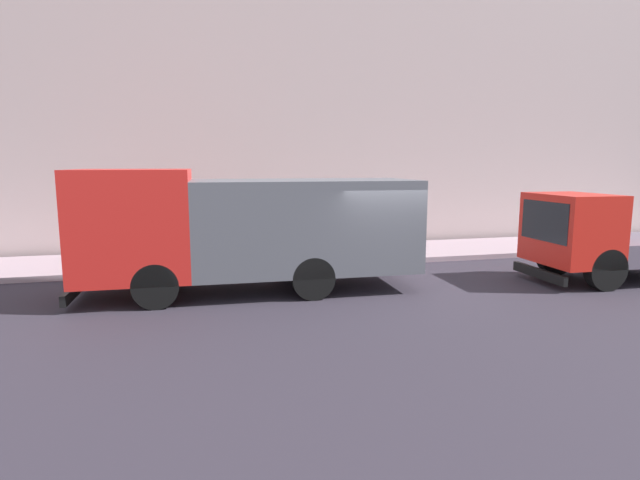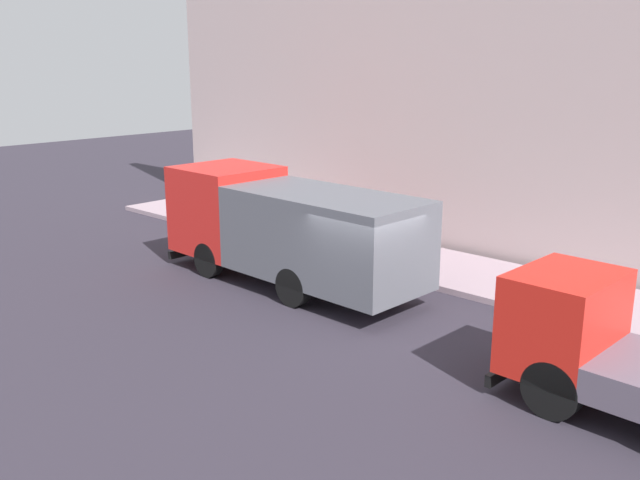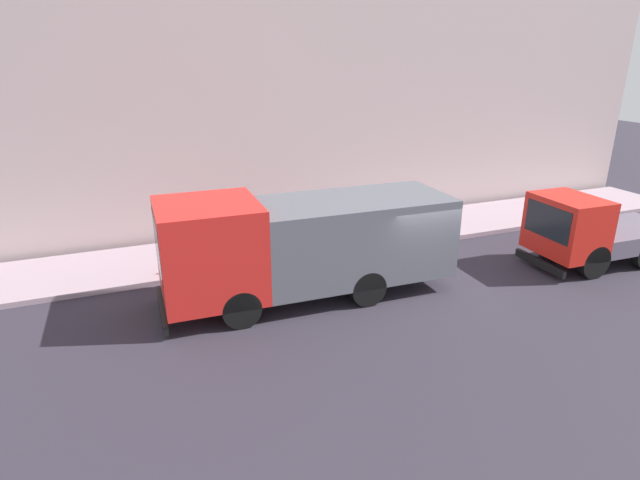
# 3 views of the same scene
# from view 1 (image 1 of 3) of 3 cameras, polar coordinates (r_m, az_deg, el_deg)

# --- Properties ---
(ground) EXTENTS (80.00, 80.00, 0.00)m
(ground) POSITION_cam_1_polar(r_m,az_deg,el_deg) (12.59, 7.41, -5.66)
(ground) COLOR #2F2935
(sidewalk) EXTENTS (3.31, 30.00, 0.16)m
(sidewalk) POSITION_cam_1_polar(r_m,az_deg,el_deg) (16.89, 1.68, -1.64)
(sidewalk) COLOR #A68F9A
(sidewalk) RESTS_ON ground
(building_facade) EXTENTS (0.50, 30.00, 11.59)m
(building_facade) POSITION_cam_1_polar(r_m,az_deg,el_deg) (18.90, -0.07, 16.86)
(building_facade) COLOR #C4ADAB
(building_facade) RESTS_ON ground
(large_utility_truck) EXTENTS (2.75, 8.12, 2.97)m
(large_utility_truck) POSITION_cam_1_polar(r_m,az_deg,el_deg) (12.26, -8.29, 1.64)
(large_utility_truck) COLOR red
(large_utility_truck) RESTS_ON ground
(small_flatbed_truck) EXTENTS (2.31, 5.19, 2.33)m
(small_flatbed_truck) POSITION_cam_1_polar(r_m,az_deg,el_deg) (15.28, 29.57, 0.03)
(small_flatbed_truck) COLOR red
(small_flatbed_truck) RESTS_ON ground
(pedestrian_walking) EXTENTS (0.46, 0.46, 1.68)m
(pedestrian_walking) POSITION_cam_1_polar(r_m,az_deg,el_deg) (16.29, -8.95, 1.33)
(pedestrian_walking) COLOR black
(pedestrian_walking) RESTS_ON sidewalk
(traffic_cone_orange) EXTENTS (0.47, 0.47, 0.68)m
(traffic_cone_orange) POSITION_cam_1_polar(r_m,az_deg,el_deg) (15.07, -21.58, -1.89)
(traffic_cone_orange) COLOR orange
(traffic_cone_orange) RESTS_ON sidewalk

